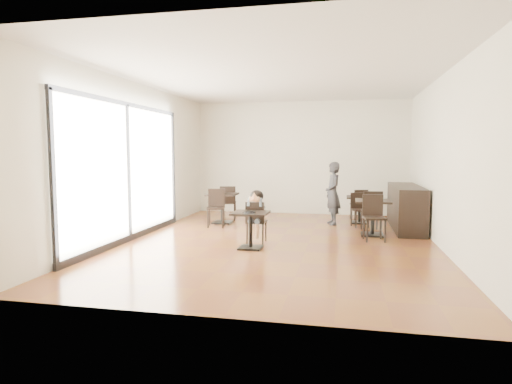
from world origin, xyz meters
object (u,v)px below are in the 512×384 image
(chair_mid_b, at_px, (374,218))
(chair_back_a, at_px, (359,205))
(child, at_px, (257,217))
(chair_left_b, at_px, (216,208))
(cafe_table_left, at_px, (222,208))
(chair_mid_a, at_px, (371,211))
(adult_patron, at_px, (333,193))
(chair_back_b, at_px, (360,210))
(child_table, at_px, (250,230))
(cafe_table_mid, at_px, (373,218))
(child_chair, at_px, (257,222))
(cafe_table_back, at_px, (359,210))
(chair_left_a, at_px, (228,203))

(chair_mid_b, relative_size, chair_back_a, 1.14)
(child, xyz_separation_m, chair_left_b, (-1.30, 1.53, -0.07))
(cafe_table_left, bearing_deg, chair_mid_a, -5.56)
(adult_patron, height_order, chair_back_a, adult_patron)
(cafe_table_left, height_order, chair_back_b, chair_back_b)
(child_table, distance_m, chair_back_b, 3.43)
(cafe_table_mid, relative_size, chair_mid_b, 0.83)
(cafe_table_mid, xyz_separation_m, chair_left_b, (-3.57, 0.35, 0.07))
(chair_mid_a, bearing_deg, chair_left_b, -5.38)
(cafe_table_mid, bearing_deg, chair_mid_b, -90.00)
(cafe_table_mid, distance_m, chair_mid_a, 0.56)
(child, distance_m, cafe_table_left, 2.45)
(cafe_table_mid, xyz_separation_m, chair_back_a, (-0.22, 2.12, 0.02))
(child, height_order, chair_back_a, child)
(adult_patron, xyz_separation_m, chair_mid_a, (0.87, -0.72, -0.31))
(chair_left_b, bearing_deg, child_chair, -61.05)
(cafe_table_back, xyz_separation_m, chair_mid_a, (0.22, -1.02, 0.12))
(child_table, relative_size, cafe_table_left, 0.91)
(cafe_table_mid, relative_size, cafe_table_left, 1.02)
(child_table, xyz_separation_m, chair_mid_b, (2.27, 1.18, 0.12))
(chair_left_a, height_order, chair_back_a, chair_left_a)
(cafe_table_back, bearing_deg, child_table, -121.86)
(adult_patron, bearing_deg, child_chair, -48.59)
(cafe_table_left, relative_size, chair_mid_b, 0.81)
(child_table, distance_m, chair_back_a, 4.36)
(child_table, bearing_deg, cafe_table_left, 116.26)
(child_chair, relative_size, chair_left_a, 0.91)
(adult_patron, xyz_separation_m, chair_left_a, (-2.70, 0.18, -0.32))
(chair_left_a, relative_size, chair_back_b, 1.11)
(adult_patron, height_order, chair_mid_a, adult_patron)
(chair_left_a, bearing_deg, child_table, 100.82)
(cafe_table_left, relative_size, chair_mid_a, 0.81)
(adult_patron, height_order, cafe_table_back, adult_patron)
(cafe_table_back, distance_m, chair_back_a, 0.55)
(child, height_order, chair_left_a, child)
(chair_mid_b, bearing_deg, cafe_table_back, 87.33)
(child, relative_size, chair_left_b, 1.15)
(cafe_table_back, distance_m, chair_mid_a, 1.05)
(child_chair, relative_size, chair_mid_b, 0.89)
(chair_mid_a, relative_size, chair_left_a, 1.02)
(child_chair, bearing_deg, chair_left_a, -63.74)
(chair_mid_b, bearing_deg, cafe_table_left, 149.28)
(chair_mid_b, relative_size, chair_left_b, 1.02)
(cafe_table_mid, xyz_separation_m, chair_left_a, (-3.57, 1.45, 0.07))
(cafe_table_left, xyz_separation_m, chair_left_a, (0.00, 0.55, 0.08))
(cafe_table_left, xyz_separation_m, chair_back_b, (3.35, 0.12, 0.03))
(cafe_table_left, bearing_deg, cafe_table_mid, -14.12)
(cafe_table_left, bearing_deg, adult_patron, 7.83)
(chair_back_a, relative_size, chair_back_b, 1.00)
(chair_mid_a, relative_size, chair_back_b, 1.14)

